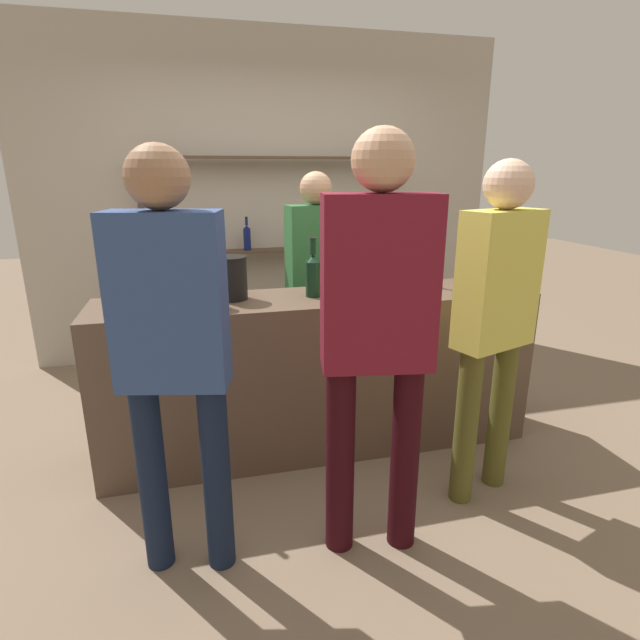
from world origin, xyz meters
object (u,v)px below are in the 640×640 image
Objects in this scene: counter_bottle_3 at (181,276)px; customer_left at (172,338)px; counter_bottle_2 at (197,279)px; cork_jar at (216,296)px; counter_bottle_1 at (140,286)px; counter_bottle_4 at (416,263)px; counter_bottle_0 at (371,269)px; customer_center at (377,321)px; ice_bucket at (231,278)px; server_behind_counter at (316,271)px; counter_bottle_5 at (313,274)px; customer_right at (495,308)px.

counter_bottle_3 is 0.20× the size of customer_left.
counter_bottle_2 is 0.19m from cork_jar.
counter_bottle_2 is 0.12m from counter_bottle_3.
counter_bottle_4 is (1.63, 0.24, 0.00)m from counter_bottle_1.
counter_bottle_0 is 0.98m from customer_center.
counter_bottle_0 reaches higher than counter_bottle_1.
counter_bottle_1 is at bearing -163.97° from ice_bucket.
server_behind_counter is at bearing 41.87° from ice_bucket.
counter_bottle_4 reaches higher than counter_bottle_3.
counter_bottle_5 is at bearing -28.76° from customer_left.
customer_center is (-0.11, -1.52, 0.10)m from server_behind_counter.
cork_jar is at bearing -170.92° from counter_bottle_0.
counter_bottle_5 is (0.65, -0.02, -0.00)m from counter_bottle_2.
counter_bottle_4 reaches higher than cork_jar.
counter_bottle_0 is 0.37m from counter_bottle_4.
server_behind_counter reaches higher than counter_bottle_5.
ice_bucket is at bearing 178.05° from counter_bottle_0.
customer_right is at bearing -61.40° from customer_center.
counter_bottle_2 reaches higher than cork_jar.
counter_bottle_0 is at bearing 10.74° from server_behind_counter.
counter_bottle_2 is 0.20× the size of customer_right.
cork_jar is at bearing -118.49° from ice_bucket.
counter_bottle_1 is at bearing 59.62° from customer_center.
customer_center is (0.98, -0.83, -0.01)m from counter_bottle_1.
customer_left reaches higher than customer_right.
customer_right reaches higher than counter_bottle_0.
counter_bottle_3 is 0.30m from cork_jar.
counter_bottle_4 is at bearing 8.21° from counter_bottle_1.
customer_center is (0.60, -0.79, 0.05)m from cork_jar.
cork_jar is at bearing -167.23° from counter_bottle_5.
counter_bottle_2 is 0.19m from ice_bucket.
ice_bucket is 0.15× the size of server_behind_counter.
counter_bottle_3 is (-0.08, 0.09, 0.00)m from counter_bottle_2.
customer_left is at bearing -145.93° from counter_bottle_4.
counter_bottle_3 is 1.43m from counter_bottle_4.
server_behind_counter is at bearing 5.73° from customer_right.
customer_center is at bearing -52.52° from cork_jar.
customer_center reaches higher than counter_bottle_5.
counter_bottle_4 reaches higher than counter_bottle_5.
counter_bottle_5 is at bearing -8.49° from counter_bottle_3.
customer_right is (1.30, -0.55, -0.01)m from cork_jar.
counter_bottle_3 is 2.57× the size of cork_jar.
counter_bottle_0 is 0.63m from server_behind_counter.
counter_bottle_5 reaches higher than ice_bucket.
server_behind_counter is 1.53m from customer_center.
counter_bottle_4 is at bearing 5.42° from counter_bottle_2.
counter_bottle_3 is 1.67m from customer_right.
customer_center is (0.70, -0.93, -0.01)m from counter_bottle_2.
customer_right reaches higher than counter_bottle_2.
counter_bottle_5 is (-0.70, -0.15, -0.00)m from counter_bottle_4.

